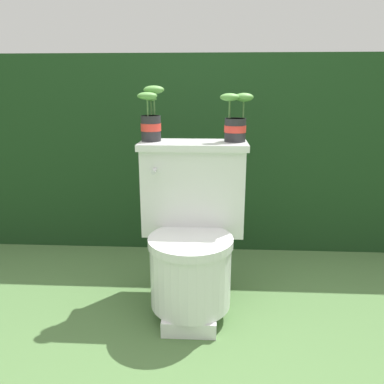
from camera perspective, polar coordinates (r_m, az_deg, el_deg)
The scene contains 5 objects.
ground_plane at distance 1.77m, azimuth 1.51°, elevation -18.95°, with size 12.00×12.00×0.00m, color #4C703D.
hedge_backdrop at distance 2.78m, azimuth 2.36°, elevation 7.21°, with size 4.00×1.05×1.19m.
toilet at distance 1.72m, azimuth -0.01°, elevation -5.87°, with size 0.50×0.53×0.76m.
potted_plant_left at distance 1.76m, azimuth -6.27°, elevation 11.06°, with size 0.12×0.12×0.25m.
potted_plant_midleft at distance 1.75m, azimuth 6.63°, elevation 10.63°, with size 0.15×0.10×0.22m.
Camera 1 is at (0.03, -1.45, 1.00)m, focal length 35.00 mm.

